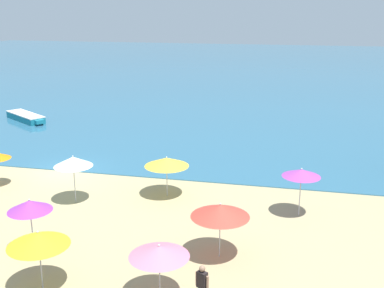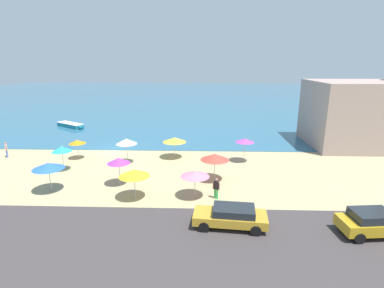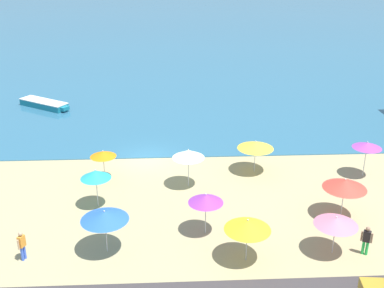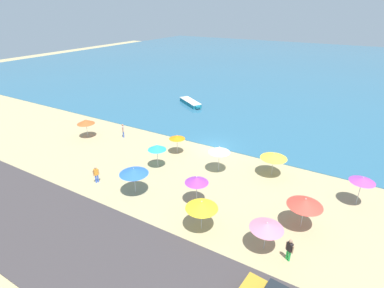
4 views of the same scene
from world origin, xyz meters
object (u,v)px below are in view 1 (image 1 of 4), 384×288
(beach_umbrella_9, at_px, (301,173))
(bather_0, at_px, (202,284))
(skiff_nearshore, at_px, (26,117))
(beach_umbrella_1, at_px, (30,206))
(beach_umbrella_4, at_px, (220,211))
(beach_umbrella_5, at_px, (38,239))
(beach_umbrella_10, at_px, (73,162))
(beach_umbrella_3, at_px, (159,251))
(beach_umbrella_2, at_px, (167,162))

(beach_umbrella_9, height_order, bather_0, beach_umbrella_9)
(beach_umbrella_9, relative_size, skiff_nearshore, 0.49)
(beach_umbrella_1, height_order, beach_umbrella_4, beach_umbrella_4)
(bather_0, bearing_deg, beach_umbrella_4, 89.83)
(beach_umbrella_5, relative_size, beach_umbrella_9, 0.94)
(beach_umbrella_9, height_order, beach_umbrella_10, beach_umbrella_10)
(beach_umbrella_10, distance_m, skiff_nearshore, 21.16)
(bather_0, bearing_deg, beach_umbrella_1, 163.67)
(beach_umbrella_3, bearing_deg, bather_0, -6.45)
(beach_umbrella_10, bearing_deg, beach_umbrella_4, -25.86)
(beach_umbrella_2, xyz_separation_m, beach_umbrella_3, (2.39, -9.49, -0.12))
(skiff_nearshore, bearing_deg, beach_umbrella_4, -43.84)
(beach_umbrella_1, height_order, skiff_nearshore, beach_umbrella_1)
(bather_0, bearing_deg, beach_umbrella_3, 173.55)
(beach_umbrella_2, bearing_deg, beach_umbrella_10, -157.51)
(beach_umbrella_4, distance_m, bather_0, 3.80)
(beach_umbrella_2, xyz_separation_m, skiff_nearshore, (-17.61, 14.68, -1.62))
(beach_umbrella_5, bearing_deg, skiff_nearshore, 122.33)
(beach_umbrella_4, xyz_separation_m, beach_umbrella_9, (3.21, 5.04, 0.15))
(beach_umbrella_9, bearing_deg, skiff_nearshore, 147.66)
(beach_umbrella_3, xyz_separation_m, beach_umbrella_10, (-6.99, 7.58, 0.41))
(beach_umbrella_5, bearing_deg, beach_umbrella_2, 78.10)
(beach_umbrella_4, height_order, beach_umbrella_9, beach_umbrella_9)
(beach_umbrella_3, distance_m, bather_0, 1.87)
(beach_umbrella_9, height_order, skiff_nearshore, beach_umbrella_9)
(beach_umbrella_3, distance_m, beach_umbrella_9, 9.74)
(skiff_nearshore, bearing_deg, beach_umbrella_3, -50.39)
(beach_umbrella_9, bearing_deg, bather_0, -110.46)
(beach_umbrella_10, xyz_separation_m, skiff_nearshore, (-13.01, 16.58, -1.91))
(beach_umbrella_2, bearing_deg, beach_umbrella_9, -8.14)
(beach_umbrella_9, distance_m, bather_0, 9.32)
(beach_umbrella_4, distance_m, beach_umbrella_9, 5.98)
(beach_umbrella_3, relative_size, bather_0, 1.36)
(beach_umbrella_5, bearing_deg, beach_umbrella_3, 4.83)
(beach_umbrella_2, height_order, beach_umbrella_4, beach_umbrella_4)
(beach_umbrella_1, distance_m, beach_umbrella_4, 8.00)
(beach_umbrella_1, xyz_separation_m, beach_umbrella_3, (6.30, -2.13, -0.24))
(beach_umbrella_3, xyz_separation_m, beach_umbrella_9, (4.81, 8.46, 0.39))
(beach_umbrella_2, distance_m, beach_umbrella_9, 7.28)
(beach_umbrella_4, height_order, bather_0, beach_umbrella_4)
(beach_umbrella_3, distance_m, skiff_nearshore, 31.40)
(beach_umbrella_10, bearing_deg, beach_umbrella_1, -82.80)
(beach_umbrella_1, height_order, bather_0, beach_umbrella_1)
(beach_umbrella_9, bearing_deg, beach_umbrella_3, -119.64)
(beach_umbrella_4, bearing_deg, beach_umbrella_3, -115.06)
(beach_umbrella_2, height_order, beach_umbrella_5, beach_umbrella_5)
(beach_umbrella_1, distance_m, beach_umbrella_2, 8.33)
(bather_0, bearing_deg, beach_umbrella_10, 137.84)
(beach_umbrella_2, bearing_deg, beach_umbrella_1, -117.99)
(beach_umbrella_2, bearing_deg, beach_umbrella_3, -75.88)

